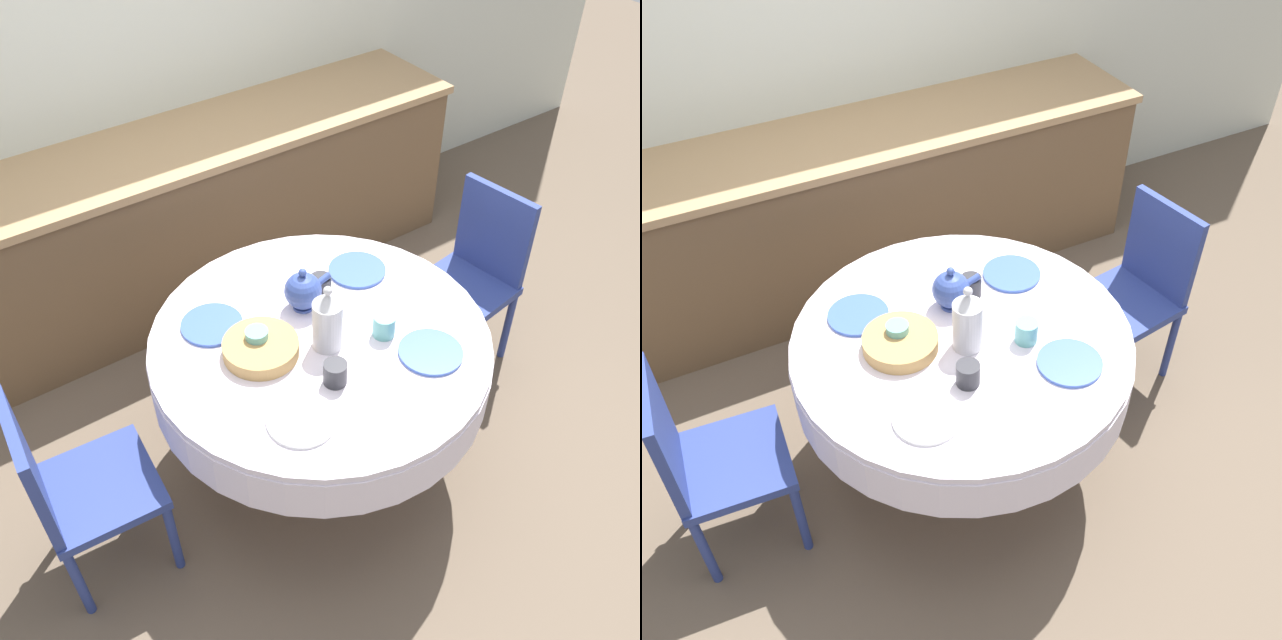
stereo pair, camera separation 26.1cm
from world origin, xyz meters
The scene contains 17 objects.
ground_plane centered at (0.00, 0.00, 0.00)m, with size 12.00×12.00×0.00m, color brown.
wall_back centered at (0.00, 1.69, 1.30)m, with size 7.00×0.05×2.60m.
kitchen_counter centered at (0.00, 1.35, 0.45)m, with size 3.24×0.64×0.90m.
dining_table centered at (0.00, 0.00, 0.61)m, with size 1.29×1.29×0.73m.
chair_left centered at (0.98, 0.14, 0.50)m, with size 0.45×0.45×0.89m.
chair_right centered at (-0.99, 0.08, 0.50)m, with size 0.43×0.43×0.89m.
plate_near_left centered at (-0.29, -0.30, 0.74)m, with size 0.24×0.24×0.01m, color white.
cup_near_left centered at (-0.09, -0.22, 0.77)m, with size 0.08×0.08×0.09m, color #28282D.
plate_near_right centered at (0.28, -0.31, 0.74)m, with size 0.24×0.24×0.01m, color #3856AD.
cup_near_right centered at (0.20, -0.13, 0.77)m, with size 0.08×0.08×0.09m, color #5BA39E.
plate_far_left centered at (-0.31, 0.28, 0.74)m, with size 0.24×0.24×0.01m, color #3856AD.
cup_far_left centered at (-0.23, 0.08, 0.77)m, with size 0.08×0.08×0.09m, color #5BA39E.
plate_far_right centered at (0.35, 0.23, 0.74)m, with size 0.24×0.24×0.01m, color #3856AD.
cup_far_right centered at (0.14, 0.19, 0.77)m, with size 0.08×0.08×0.09m, color #28282D.
coffee_carafe centered at (-0.01, -0.05, 0.85)m, with size 0.11×0.11×0.28m.
teapot centered at (0.04, 0.17, 0.81)m, with size 0.20×0.15×0.19m.
bread_basket centered at (-0.23, 0.05, 0.76)m, with size 0.28×0.28×0.06m, color #AD844C.
Camera 1 is at (-1.10, -1.57, 2.58)m, focal length 40.00 mm.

